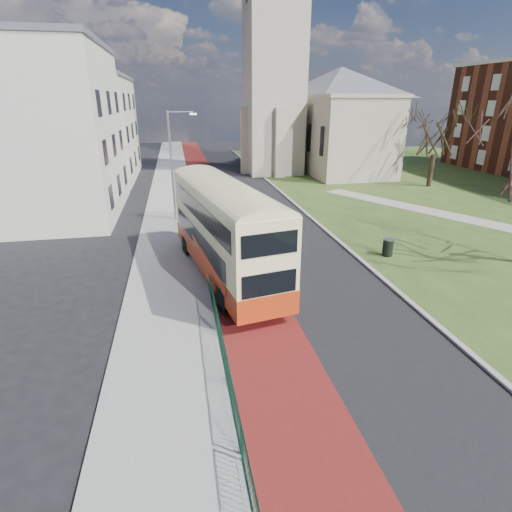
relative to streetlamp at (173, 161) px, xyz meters
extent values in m
plane|color=black|center=(4.35, -18.00, -4.59)|extent=(160.00, 160.00, 0.00)
cube|color=black|center=(5.85, 2.00, -4.59)|extent=(9.00, 120.00, 0.01)
cube|color=#591414|center=(3.15, 2.00, -4.59)|extent=(3.40, 120.00, 0.01)
cube|color=gray|center=(-0.65, 2.00, -4.53)|extent=(4.00, 120.00, 0.12)
cube|color=#999993|center=(1.35, 2.00, -4.53)|extent=(0.25, 120.00, 0.13)
cube|color=#999993|center=(10.45, 4.00, -4.53)|extent=(0.25, 80.00, 0.13)
cube|color=#344D1B|center=(30.35, 4.00, -4.57)|extent=(40.00, 80.00, 0.04)
cylinder|color=#0B3323|center=(1.40, -14.00, -3.49)|extent=(0.04, 24.00, 0.04)
cylinder|color=#0B3323|center=(1.40, -14.00, -4.44)|extent=(0.04, 24.00, 0.04)
cube|color=#A29683|center=(12.35, 20.00, 7.41)|extent=(6.50, 6.50, 24.00)
cube|color=#A29683|center=(20.85, 20.00, -0.09)|extent=(9.00, 18.00, 9.00)
pyramid|color=#565960|center=(20.85, 20.00, 8.01)|extent=(9.00, 18.00, 3.60)
cube|color=beige|center=(-9.65, 4.00, 1.66)|extent=(10.00, 14.00, 12.50)
cube|color=#565960|center=(-9.65, 4.00, 8.16)|extent=(10.30, 14.30, 0.50)
cube|color=beige|center=(-9.65, 20.00, 0.91)|extent=(10.00, 16.00, 11.00)
cube|color=#565960|center=(-9.65, 20.00, 6.66)|extent=(10.30, 16.30, 0.50)
cylinder|color=gray|center=(-0.15, 0.00, -0.47)|extent=(0.16, 0.16, 8.00)
cylinder|color=gray|center=(0.75, 0.00, 3.43)|extent=(1.80, 0.10, 0.10)
cube|color=silver|center=(1.65, 0.00, 3.28)|extent=(0.50, 0.18, 0.12)
cube|color=#B33210|center=(2.40, -11.37, -3.51)|extent=(4.79, 11.98, 1.06)
cube|color=#F9F0AA|center=(2.40, -11.37, -1.44)|extent=(4.76, 11.92, 3.08)
cube|color=black|center=(1.03, -11.30, -2.39)|extent=(1.80, 9.43, 1.01)
cube|color=black|center=(3.66, -10.82, -2.39)|extent=(1.80, 9.43, 1.01)
cube|color=black|center=(1.09, -11.62, -0.80)|extent=(1.97, 10.35, 0.96)
cube|color=black|center=(3.72, -11.13, -0.80)|extent=(1.97, 10.35, 0.96)
cube|color=black|center=(1.34, -5.66, -2.39)|extent=(2.36, 0.51, 1.12)
cube|color=black|center=(1.34, -5.66, -0.80)|extent=(2.36, 0.51, 0.96)
cube|color=orange|center=(1.34, -5.66, -0.20)|extent=(1.88, 0.44, 0.32)
cylinder|color=black|center=(0.47, -7.69, -4.04)|extent=(0.51, 1.14, 1.10)
cylinder|color=black|center=(2.89, -7.24, -4.04)|extent=(0.51, 1.14, 1.10)
cylinder|color=black|center=(1.83, -15.05, -4.04)|extent=(0.51, 1.14, 1.10)
cylinder|color=black|center=(4.26, -14.60, -4.04)|extent=(0.51, 1.14, 1.10)
cylinder|color=black|center=(26.98, 8.00, -2.88)|extent=(0.55, 0.55, 3.35)
cylinder|color=black|center=(12.35, -10.26, -4.05)|extent=(0.74, 0.74, 1.01)
cylinder|color=gray|center=(12.35, -10.26, -3.51)|extent=(0.79, 0.79, 0.07)
camera|label=1|loc=(0.26, -30.80, 4.25)|focal=28.00mm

